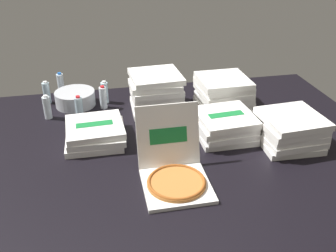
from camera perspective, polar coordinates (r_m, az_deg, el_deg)
ground_plane at (r=2.69m, az=0.91°, el=-3.76°), size 3.20×2.40×0.02m
open_pizza_box at (r=2.34m, az=0.93°, el=-6.66°), size 0.41×0.53×0.42m
pizza_stack_center_far at (r=3.26m, az=8.41°, el=5.04°), size 0.45×0.45×0.27m
pizza_stack_left_near at (r=3.19m, az=-1.87°, el=5.19°), size 0.44×0.44×0.32m
pizza_stack_left_far at (r=2.83m, az=17.98°, el=-0.56°), size 0.44×0.43×0.23m
pizza_stack_left_mid at (r=2.80m, az=-11.03°, el=-1.05°), size 0.44×0.44×0.14m
pizza_stack_center_near at (r=2.83m, az=8.57°, el=0.12°), size 0.45×0.44×0.19m
ice_bucket at (r=3.40m, az=-13.94°, el=4.10°), size 0.35×0.35×0.13m
water_bottle_0 at (r=3.13m, az=-13.37°, el=2.68°), size 0.06×0.06×0.20m
water_bottle_1 at (r=3.28m, az=-9.84°, el=4.30°), size 0.06×0.06×0.20m
water_bottle_2 at (r=3.66m, az=-16.00°, el=6.22°), size 0.06×0.06×0.20m
water_bottle_3 at (r=3.38m, az=-9.61°, el=5.07°), size 0.06×0.06×0.20m
water_bottle_4 at (r=3.22m, az=-17.92°, el=2.71°), size 0.06×0.06×0.20m
water_bottle_5 at (r=3.50m, az=-17.98°, el=4.84°), size 0.06×0.06×0.20m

